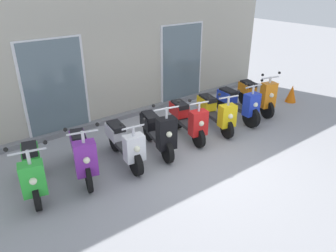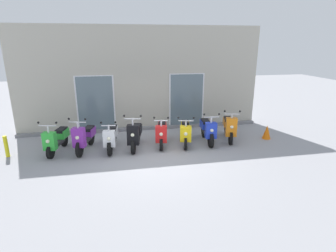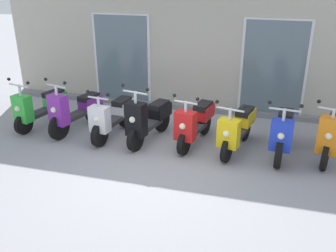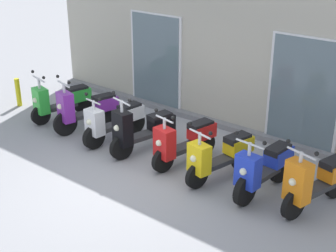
{
  "view_description": "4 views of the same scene",
  "coord_description": "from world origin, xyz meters",
  "views": [
    {
      "loc": [
        -4.01,
        -4.16,
        3.54
      ],
      "look_at": [
        -0.38,
        0.67,
        0.66
      ],
      "focal_mm": 34.21,
      "sensor_mm": 36.0,
      "label": 1
    },
    {
      "loc": [
        -1.08,
        -8.01,
        3.53
      ],
      "look_at": [
        0.64,
        0.8,
        0.76
      ],
      "focal_mm": 29.15,
      "sensor_mm": 36.0,
      "label": 2
    },
    {
      "loc": [
        1.76,
        -5.73,
        3.3
      ],
      "look_at": [
        0.05,
        0.46,
        0.57
      ],
      "focal_mm": 39.61,
      "sensor_mm": 36.0,
      "label": 3
    },
    {
      "loc": [
        5.36,
        -5.65,
        4.35
      ],
      "look_at": [
        0.3,
        0.73,
        0.83
      ],
      "focal_mm": 52.07,
      "sensor_mm": 36.0,
      "label": 4
    }
  ],
  "objects": [
    {
      "name": "ground_plane",
      "position": [
        0.0,
        0.0,
        0.0
      ],
      "size": [
        40.0,
        40.0,
        0.0
      ],
      "primitive_type": "plane",
      "color": "#939399"
    },
    {
      "name": "storefront_facade",
      "position": [
        0.0,
        3.15,
        2.02
      ],
      "size": [
        9.93,
        0.5,
        4.18
      ],
      "color": "#B2AD9E",
      "rests_on": "ground_plane"
    },
    {
      "name": "scooter_green",
      "position": [
        -3.07,
        1.02,
        0.46
      ],
      "size": [
        0.72,
        1.51,
        1.21
      ],
      "color": "black",
      "rests_on": "ground_plane"
    },
    {
      "name": "scooter_purple",
      "position": [
        -2.17,
        0.96,
        0.5
      ],
      "size": [
        0.74,
        1.6,
        1.29
      ],
      "color": "black",
      "rests_on": "ground_plane"
    },
    {
      "name": "scooter_white",
      "position": [
        -1.29,
        0.93,
        0.44
      ],
      "size": [
        0.55,
        1.58,
        1.14
      ],
      "color": "black",
      "rests_on": "ground_plane"
    },
    {
      "name": "scooter_black",
      "position": [
        -0.48,
        0.89,
        0.49
      ],
      "size": [
        0.71,
        1.55,
        1.32
      ],
      "color": "black",
      "rests_on": "ground_plane"
    },
    {
      "name": "scooter_red",
      "position": [
        0.46,
        1.01,
        0.47
      ],
      "size": [
        0.65,
        1.52,
        1.18
      ],
      "color": "black",
      "rests_on": "ground_plane"
    },
    {
      "name": "scooter_yellow",
      "position": [
        1.3,
        0.94,
        0.47
      ],
      "size": [
        0.71,
        1.54,
        1.15
      ],
      "color": "black",
      "rests_on": "ground_plane"
    },
    {
      "name": "scooter_blue",
      "position": [
        2.15,
        0.97,
        0.47
      ],
      "size": [
        0.59,
        1.58,
        1.22
      ],
      "color": "black",
      "rests_on": "ground_plane"
    },
    {
      "name": "scooter_orange",
      "position": [
        3.02,
        1.06,
        0.51
      ],
      "size": [
        0.74,
        1.54,
        1.26
      ],
      "color": "black",
      "rests_on": "ground_plane"
    },
    {
      "name": "traffic_cone",
      "position": [
        4.5,
        0.91,
        0.26
      ],
      "size": [
        0.32,
        0.32,
        0.52
      ],
      "primitive_type": "cone",
      "color": "orange",
      "rests_on": "ground_plane"
    },
    {
      "name": "curb_bollard",
      "position": [
        -4.59,
        0.93,
        0.35
      ],
      "size": [
        0.12,
        0.12,
        0.7
      ],
      "primitive_type": "cylinder",
      "color": "yellow",
      "rests_on": "ground_plane"
    }
  ]
}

